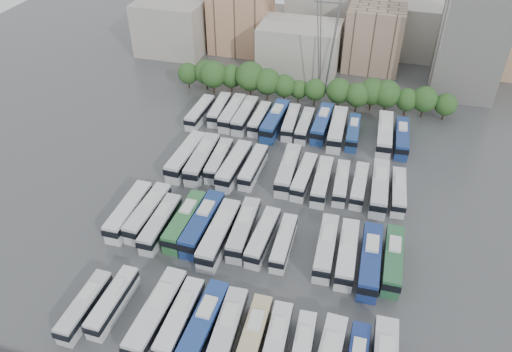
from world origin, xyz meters
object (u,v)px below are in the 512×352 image
(bus_r0_s1, at_px, (85,306))
(bus_r0_s7, at_px, (226,333))
(bus_r0_s9, at_px, (276,345))
(bus_r3_s12, at_px, (384,134))
(bus_r2_s9, at_px, (322,181))
(bus_r3_s0, at_px, (200,112))
(bus_r0_s10, at_px, (302,352))
(bus_r0_s2, at_px, (113,302))
(bus_r3_s7, at_px, (305,125))
(bus_r1_s0, at_px, (129,211))
(bus_r1_s8, at_px, (284,242))
(bus_r1_s1, at_px, (148,212))
(bus_r3_s13, at_px, (402,138))
(apartment_tower, at_px, (472,39))
(bus_r3_s1, at_px, (219,109))
(bus_r1_s2, at_px, (161,223))
(bus_r0_s4, at_px, (157,314))
(bus_r2_s13, at_px, (398,191))
(bus_r1_s3, at_px, (185,221))
(bus_r2_s10, at_px, (341,182))
(bus_r3_s4, at_px, (260,118))
(bus_r0_s5, at_px, (180,319))
(bus_r1_s4, at_px, (203,223))
(bus_r2_s5, at_px, (253,167))
(bus_r1_s5, at_px, (219,234))
(bus_r2_s2, at_px, (202,159))
(bus_r3_s2, at_px, (232,113))
(bus_r2_s3, at_px, (219,160))
(bus_r2_s12, at_px, (379,187))
(bus_r1_s7, at_px, (263,237))
(bus_r3_s9, at_px, (337,129))
(electricity_pylon, at_px, (329,14))
(bus_r0_s8, at_px, (253,338))
(bus_r1_s10, at_px, (326,247))
(bus_r1_s12, at_px, (370,260))
(bus_r1_s6, at_px, (244,229))
(bus_r1_s13, at_px, (393,260))
(bus_r2_s11, at_px, (359,185))
(bus_r2_s8, at_px, (304,176))
(bus_r1_s11, at_px, (347,253))
(bus_r2_s4, at_px, (234,165))
(bus_r2_s1, at_px, (186,156))
(bus_r3_s5, at_px, (275,120))
(bus_r3_s8, at_px, (322,123))
(bus_r3_s10, at_px, (353,132))

(bus_r0_s1, bearing_deg, bus_r0_s7, 3.62)
(bus_r0_s9, height_order, bus_r3_s12, bus_r3_s12)
(bus_r2_s9, height_order, bus_r3_s0, bus_r2_s9)
(bus_r0_s10, bearing_deg, bus_r0_s2, 175.95)
(bus_r0_s9, xyz_separation_m, bus_r3_s7, (-6.60, 53.43, -0.10))
(bus_r1_s0, height_order, bus_r1_s8, bus_r1_s0)
(bus_r1_s1, xyz_separation_m, bus_r3_s13, (39.54, 34.76, -0.07))
(apartment_tower, relative_size, bus_r3_s1, 2.29)
(bus_r1_s2, bearing_deg, bus_r0_s4, -67.19)
(bus_r0_s1, height_order, bus_r2_s13, bus_r2_s13)
(bus_r1_s3, distance_m, bus_r2_s10, 28.78)
(bus_r3_s13, bearing_deg, apartment_tower, 63.83)
(bus_r1_s8, bearing_deg, bus_r3_s4, 109.97)
(bus_r0_s5, bearing_deg, bus_r0_s4, -176.51)
(bus_r1_s4, distance_m, bus_r1_s8, 13.49)
(apartment_tower, xyz_separation_m, bus_r2_s5, (-38.88, -45.81, -11.23))
(bus_r1_s5, distance_m, bus_r2_s2, 21.02)
(bus_r1_s5, bearing_deg, bus_r1_s3, 166.82)
(bus_r1_s2, bearing_deg, bus_r3_s0, 100.68)
(bus_r1_s2, bearing_deg, bus_r3_s2, 89.59)
(bus_r2_s3, relative_size, bus_r2_s12, 0.87)
(bus_r1_s4, bearing_deg, bus_r1_s2, -164.57)
(bus_r2_s10, bearing_deg, bus_r1_s7, -122.60)
(bus_r1_s2, bearing_deg, bus_r2_s13, 27.42)
(bus_r0_s4, bearing_deg, bus_r3_s9, 74.67)
(electricity_pylon, relative_size, bus_r3_s9, 2.48)
(bus_r0_s7, height_order, bus_r1_s8, bus_r0_s7)
(bus_r0_s8, relative_size, bus_r1_s10, 0.96)
(bus_r1_s12, bearing_deg, bus_r1_s6, 173.95)
(bus_r1_s8, distance_m, bus_r1_s13, 16.48)
(electricity_pylon, bearing_deg, bus_r2_s5, -100.31)
(bus_r0_s5, distance_m, bus_r2_s2, 36.42)
(bus_r1_s10, bearing_deg, bus_r2_s11, 77.30)
(bus_r1_s5, height_order, bus_r2_s8, bus_r1_s5)
(bus_r1_s10, distance_m, bus_r3_s13, 36.24)
(bus_r2_s5, bearing_deg, bus_r3_s13, 35.36)
(bus_r1_s5, distance_m, bus_r3_s4, 36.84)
(apartment_tower, bearing_deg, bus_r1_s11, -106.78)
(bus_r0_s10, bearing_deg, bus_r3_s2, 113.48)
(bus_r2_s4, height_order, bus_r3_s0, bus_r2_s4)
(bus_r0_s1, xyz_separation_m, bus_r0_s4, (10.08, 1.19, 0.41))
(bus_r1_s11, height_order, bus_r2_s1, bus_r2_s1)
(bus_r3_s5, bearing_deg, bus_r1_s13, -49.87)
(bus_r0_s10, bearing_deg, bus_r3_s8, 94.45)
(bus_r1_s1, distance_m, bus_r3_s10, 45.67)
(bus_r2_s12, bearing_deg, bus_r0_s2, -135.34)
(bus_r2_s1, xyz_separation_m, bus_r3_s8, (23.06, 19.19, -0.10))
(bus_r1_s5, height_order, bus_r3_s5, bus_r1_s5)
(electricity_pylon, relative_size, bus_r0_s2, 3.05)
(bus_r1_s11, height_order, bus_r2_s10, bus_r1_s11)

